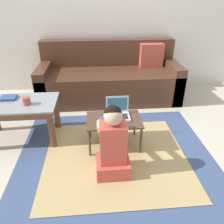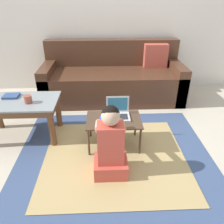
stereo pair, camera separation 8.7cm
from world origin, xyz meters
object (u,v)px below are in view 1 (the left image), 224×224
couch (110,79)px  cup_on_table (26,101)px  computer_mouse (102,118)px  laptop_desk (114,122)px  book_on_table (9,98)px  coffee_table (18,109)px  person_seated (113,145)px  laptop (118,114)px

couch → cup_on_table: couch is taller
computer_mouse → cup_on_table: cup_on_table is taller
laptop_desk → book_on_table: size_ratio=3.40×
coffee_table → computer_mouse: bearing=-14.6°
person_seated → coffee_table: bearing=146.6°
laptop_desk → laptop: laptop is taller
coffee_table → book_on_table: size_ratio=5.02×
cup_on_table → couch: bearing=48.8°
coffee_table → laptop: (1.09, -0.18, -0.01)m
person_seated → couch: bearing=86.4°
cup_on_table → laptop: bearing=-7.2°
laptop_desk → person_seated: bearing=-96.5°
couch → person_seated: bearing=-93.6°
computer_mouse → cup_on_table: 0.83m
laptop_desk → computer_mouse: 0.14m
computer_mouse → person_seated: size_ratio=0.15×
couch → book_on_table: 1.56m
couch → computer_mouse: size_ratio=20.21×
laptop → cup_on_table: size_ratio=2.90×
couch → cup_on_table: bearing=-131.2°
laptop_desk → coffee_table: bearing=167.5°
laptop → computer_mouse: (-0.17, -0.06, -0.02)m
person_seated → laptop: bearing=78.6°
book_on_table → computer_mouse: bearing=-18.2°
coffee_table → person_seated: bearing=-33.4°
couch → book_on_table: bearing=-141.8°
coffee_table → cup_on_table: bearing=-23.9°
cup_on_table → book_on_table: 0.29m
cup_on_table → book_on_table: cup_on_table is taller
person_seated → laptop_desk: bearing=83.5°
couch → computer_mouse: couch is taller
couch → coffee_table: bearing=-136.2°
couch → computer_mouse: 1.31m
person_seated → cup_on_table: size_ratio=8.42×
book_on_table → couch: bearing=38.2°
computer_mouse → cup_on_table: (-0.79, 0.18, 0.15)m
couch → coffee_table: 1.53m
person_seated → computer_mouse: bearing=100.3°
book_on_table → cup_on_table: bearing=-33.1°
coffee_table → book_on_table: 0.18m
laptop_desk → laptop: (0.05, 0.05, 0.07)m
person_seated → cup_on_table: bearing=145.3°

